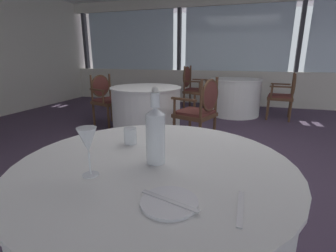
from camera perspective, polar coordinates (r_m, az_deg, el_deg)
ground_plane at (r=2.94m, az=10.04°, el=-8.49°), size 13.20×13.20×0.00m
window_wall_far at (r=6.49m, az=15.13°, el=14.08°), size 9.07×0.14×2.62m
foreground_table at (r=1.30m, az=-2.90°, el=-23.64°), size 1.22×1.22×0.75m
side_plate at (r=0.81m, az=0.27°, el=-17.31°), size 0.19×0.19×0.01m
butter_knife at (r=0.81m, az=0.27°, el=-17.00°), size 0.21×0.08×0.00m
dinner_fork at (r=0.82m, az=16.51°, el=-17.82°), size 0.02×0.19×0.00m
water_bottle at (r=1.04m, az=-2.92°, el=-1.76°), size 0.08×0.08×0.33m
wine_glass at (r=0.97m, az=-18.23°, el=-3.40°), size 0.08×0.08×0.19m
water_tumbler at (r=1.31m, az=-8.78°, el=-2.27°), size 0.07×0.07×0.09m
background_table_0 at (r=3.85m, az=-5.06°, el=3.49°), size 1.08×1.08×0.75m
dining_chair_0_0 at (r=4.52m, az=-14.27°, el=6.82°), size 0.59×0.63×0.90m
dining_chair_0_1 at (r=3.26m, az=7.63°, el=4.30°), size 0.59×0.63×0.94m
background_table_1 at (r=5.37m, az=15.32°, el=6.52°), size 1.05×1.05×0.75m
dining_chair_1_0 at (r=5.29m, az=25.68°, el=7.02°), size 0.52×0.58×0.90m
dining_chair_1_1 at (r=5.56m, az=5.58°, el=9.44°), size 0.52×0.58×1.00m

